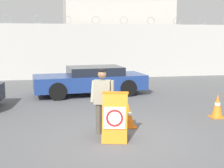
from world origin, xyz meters
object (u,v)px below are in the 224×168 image
(security_guard, at_px, (102,99))
(traffic_cone_mid, at_px, (128,115))
(parked_car_rear_sedan, at_px, (91,80))
(barricade_sign, at_px, (115,116))
(traffic_cone_near, at_px, (217,106))

(security_guard, bearing_deg, traffic_cone_mid, -130.81)
(traffic_cone_mid, xyz_separation_m, parked_car_rear_sedan, (-0.46, 5.03, 0.30))
(barricade_sign, xyz_separation_m, security_guard, (-0.24, 0.50, 0.34))
(traffic_cone_near, xyz_separation_m, traffic_cone_mid, (-2.94, -0.49, -0.04))
(security_guard, bearing_deg, parked_car_rear_sedan, -76.19)
(barricade_sign, height_order, security_guard, security_guard)
(traffic_cone_near, bearing_deg, parked_car_rear_sedan, 126.89)
(traffic_cone_near, height_order, traffic_cone_mid, traffic_cone_near)
(barricade_sign, relative_size, traffic_cone_mid, 1.79)
(barricade_sign, height_order, traffic_cone_near, barricade_sign)
(security_guard, height_order, traffic_cone_mid, security_guard)
(security_guard, distance_m, traffic_cone_mid, 1.12)
(traffic_cone_mid, height_order, parked_car_rear_sedan, parked_car_rear_sedan)
(traffic_cone_near, distance_m, traffic_cone_mid, 2.98)
(traffic_cone_near, bearing_deg, barricade_sign, -157.05)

